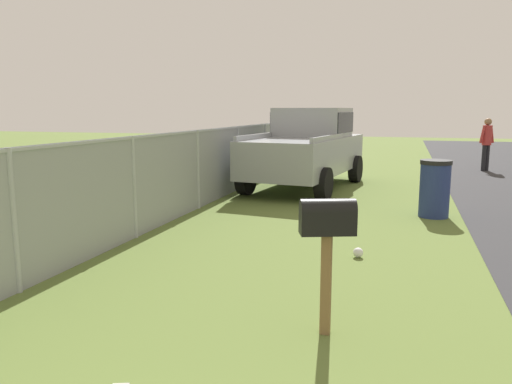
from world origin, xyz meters
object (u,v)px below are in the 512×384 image
pickup_truck (307,146)px  trash_bin (435,188)px  pedestrian (487,140)px  mailbox (327,227)px

pickup_truck → trash_bin: (-3.03, -3.06, -0.55)m
pickup_truck → pedestrian: pickup_truck is taller
mailbox → pedestrian: bearing=-33.0°
trash_bin → pedestrian: size_ratio=0.62×
trash_bin → pedestrian: (8.28, -2.03, 0.48)m
trash_bin → pickup_truck: bearing=45.3°
mailbox → pickup_truck: size_ratio=0.25×
trash_bin → mailbox: bearing=168.0°
pickup_truck → trash_bin: pickup_truck is taller
mailbox → pedestrian: pedestrian is taller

